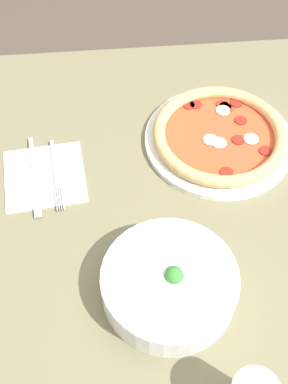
% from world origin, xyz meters
% --- Properties ---
extents(ground_plane, '(8.00, 8.00, 0.00)m').
position_xyz_m(ground_plane, '(0.00, 0.00, 0.00)').
color(ground_plane, '#4C4238').
extents(dining_table, '(1.26, 0.96, 0.72)m').
position_xyz_m(dining_table, '(0.00, 0.00, 0.63)').
color(dining_table, '#706B4C').
rests_on(dining_table, ground_plane).
extents(pizza, '(0.31, 0.31, 0.04)m').
position_xyz_m(pizza, '(0.01, -0.15, 0.74)').
color(pizza, white).
rests_on(pizza, dining_table).
extents(bowl, '(0.23, 0.23, 0.08)m').
position_xyz_m(bowl, '(0.15, 0.18, 0.76)').
color(bowl, white).
rests_on(bowl, dining_table).
extents(napkin, '(0.17, 0.17, 0.00)m').
position_xyz_m(napkin, '(0.37, -0.09, 0.72)').
color(napkin, white).
rests_on(napkin, dining_table).
extents(fork, '(0.03, 0.18, 0.00)m').
position_xyz_m(fork, '(0.35, -0.09, 0.73)').
color(fork, silver).
rests_on(fork, napkin).
extents(knife, '(0.03, 0.20, 0.01)m').
position_xyz_m(knife, '(0.39, -0.10, 0.73)').
color(knife, silver).
rests_on(knife, napkin).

